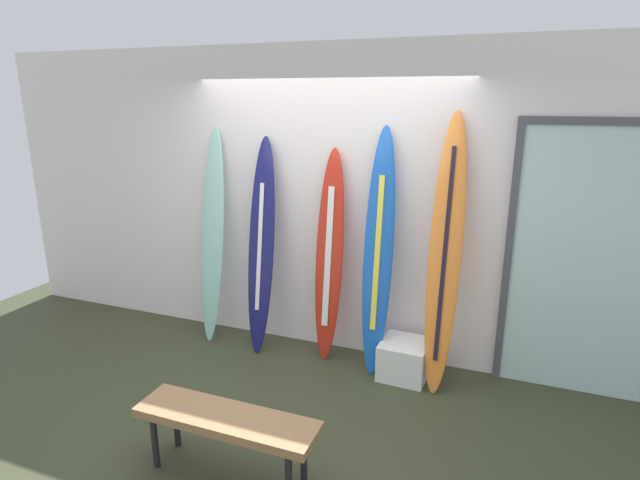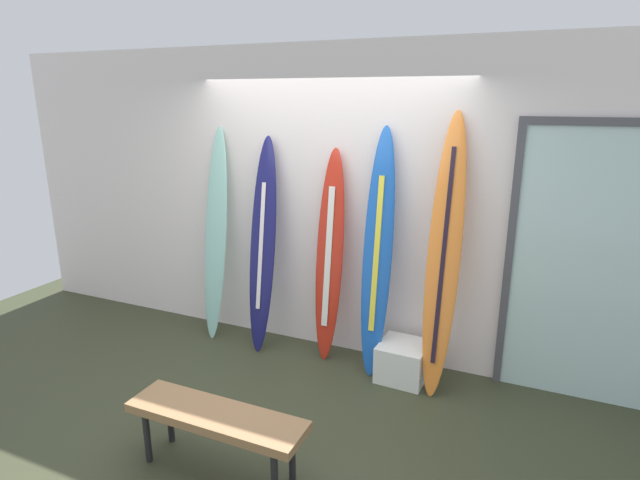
# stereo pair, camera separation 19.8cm
# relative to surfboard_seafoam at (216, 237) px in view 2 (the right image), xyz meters

# --- Properties ---
(ground) EXTENTS (8.00, 8.00, 0.04)m
(ground) POSITION_rel_surfboard_seafoam_xyz_m (1.10, -1.00, -1.04)
(ground) COLOR #333723
(wall_back) EXTENTS (7.20, 0.20, 2.80)m
(wall_back) POSITION_rel_surfboard_seafoam_xyz_m (1.10, 0.30, 0.38)
(wall_back) COLOR silver
(wall_back) RESTS_ON ground
(surfboard_seafoam) EXTENTS (0.25, 0.37, 2.08)m
(surfboard_seafoam) POSITION_rel_surfboard_seafoam_xyz_m (0.00, 0.00, 0.00)
(surfboard_seafoam) COLOR #8EC9BB
(surfboard_seafoam) RESTS_ON ground
(surfboard_navy) EXTENTS (0.28, 0.44, 2.01)m
(surfboard_navy) POSITION_rel_surfboard_seafoam_xyz_m (0.55, -0.04, -0.02)
(surfboard_navy) COLOR navy
(surfboard_navy) RESTS_ON ground
(surfboard_crimson) EXTENTS (0.27, 0.31, 1.93)m
(surfboard_crimson) POSITION_rel_surfboard_seafoam_xyz_m (1.20, 0.02, -0.07)
(surfboard_crimson) COLOR red
(surfboard_crimson) RESTS_ON ground
(surfboard_cobalt) EXTENTS (0.27, 0.43, 2.12)m
(surfboard_cobalt) POSITION_rel_surfboard_seafoam_xyz_m (1.66, -0.03, 0.03)
(surfboard_cobalt) COLOR blue
(surfboard_cobalt) RESTS_ON ground
(surfboard_sunset) EXTENTS (0.27, 0.52, 2.25)m
(surfboard_sunset) POSITION_rel_surfboard_seafoam_xyz_m (2.22, -0.08, 0.09)
(surfboard_sunset) COLOR orange
(surfboard_sunset) RESTS_ON ground
(display_block_left) EXTENTS (0.41, 0.41, 0.32)m
(display_block_left) POSITION_rel_surfboard_seafoam_xyz_m (1.94, -0.11, -0.86)
(display_block_left) COLOR silver
(display_block_left) RESTS_ON ground
(glass_door) EXTENTS (1.21, 0.06, 2.21)m
(glass_door) POSITION_rel_surfboard_seafoam_xyz_m (3.27, 0.18, 0.12)
(glass_door) COLOR silver
(glass_door) RESTS_ON ground
(bench) EXTENTS (1.19, 0.33, 0.43)m
(bench) POSITION_rel_surfboard_seafoam_xyz_m (1.15, -1.70, -0.64)
(bench) COLOR olive
(bench) RESTS_ON ground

